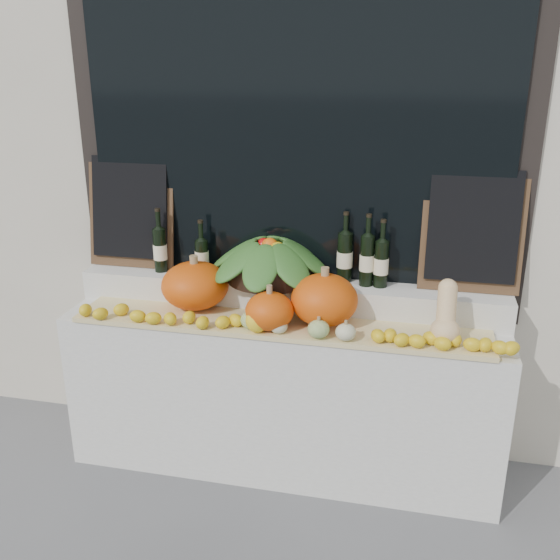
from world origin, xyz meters
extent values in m
cube|color=beige|center=(0.00, 2.25, 2.25)|extent=(7.00, 0.90, 4.50)
cube|color=black|center=(0.00, 1.80, 1.90)|extent=(2.40, 0.04, 2.10)
cube|color=black|center=(0.00, 1.77, 1.90)|extent=(2.20, 0.02, 2.00)
cube|color=silver|center=(0.00, 1.52, 0.44)|extent=(2.30, 0.55, 0.88)
cube|color=silver|center=(0.00, 1.68, 0.96)|extent=(2.30, 0.25, 0.16)
cube|color=tan|center=(0.00, 1.40, 0.89)|extent=(2.10, 0.32, 0.02)
ellipsoid|color=#D9510B|center=(-0.47, 1.51, 1.03)|extent=(0.45, 0.45, 0.25)
ellipsoid|color=#D9510B|center=(0.23, 1.45, 1.03)|extent=(0.35, 0.35, 0.26)
ellipsoid|color=#D9510B|center=(-0.03, 1.33, 1.00)|extent=(0.29, 0.29, 0.19)
ellipsoid|color=#E8BD88|center=(0.81, 1.35, 0.97)|extent=(0.14, 0.14, 0.12)
cylinder|color=#E8BD88|center=(0.81, 1.40, 1.08)|extent=(0.09, 0.14, 0.18)
sphere|color=#E8BD88|center=(0.81, 1.44, 1.15)|extent=(0.09, 0.09, 0.09)
ellipsoid|color=#397021|center=(0.23, 1.28, 0.95)|extent=(0.11, 0.11, 0.09)
cylinder|color=#92774F|center=(0.23, 1.28, 1.01)|extent=(0.02, 0.02, 0.02)
ellipsoid|color=#397021|center=(-0.12, 1.31, 0.95)|extent=(0.10, 0.10, 0.09)
cylinder|color=#92774F|center=(-0.12, 1.31, 1.01)|extent=(0.02, 0.02, 0.02)
ellipsoid|color=beige|center=(0.03, 1.29, 0.94)|extent=(0.09, 0.09, 0.07)
cylinder|color=#92774F|center=(0.03, 1.29, 0.99)|extent=(0.02, 0.02, 0.02)
ellipsoid|color=yellow|center=(-0.08, 1.28, 0.97)|extent=(0.11, 0.11, 0.12)
cylinder|color=#92774F|center=(-0.08, 1.28, 1.04)|extent=(0.02, 0.02, 0.02)
ellipsoid|color=beige|center=(0.36, 1.28, 0.95)|extent=(0.10, 0.10, 0.08)
cylinder|color=#92774F|center=(0.36, 1.28, 1.00)|extent=(0.02, 0.02, 0.02)
cylinder|color=black|center=(-0.10, 1.66, 1.10)|extent=(0.46, 0.46, 0.11)
cylinder|color=black|center=(-0.73, 1.67, 1.16)|extent=(0.07, 0.07, 0.24)
cylinder|color=black|center=(-0.73, 1.67, 1.33)|extent=(0.03, 0.03, 0.10)
cylinder|color=beige|center=(-0.73, 1.67, 1.15)|extent=(0.08, 0.08, 0.08)
cylinder|color=black|center=(-0.73, 1.67, 1.39)|extent=(0.03, 0.03, 0.02)
cylinder|color=black|center=(-0.49, 1.69, 1.13)|extent=(0.07, 0.07, 0.19)
cylinder|color=black|center=(-0.49, 1.69, 1.28)|extent=(0.03, 0.03, 0.10)
cylinder|color=beige|center=(-0.49, 1.69, 1.12)|extent=(0.08, 0.08, 0.08)
cylinder|color=black|center=(-0.49, 1.69, 1.33)|extent=(0.03, 0.03, 0.02)
cylinder|color=black|center=(0.29, 1.73, 1.17)|extent=(0.08, 0.08, 0.26)
cylinder|color=black|center=(0.29, 1.73, 1.35)|extent=(0.03, 0.03, 0.10)
cylinder|color=beige|center=(0.29, 1.73, 1.16)|extent=(0.08, 0.08, 0.08)
cylinder|color=black|center=(0.29, 1.73, 1.41)|extent=(0.03, 0.03, 0.02)
cylinder|color=black|center=(0.41, 1.69, 1.17)|extent=(0.07, 0.07, 0.27)
cylinder|color=black|center=(0.41, 1.69, 1.36)|extent=(0.03, 0.03, 0.10)
cylinder|color=beige|center=(0.41, 1.69, 1.16)|extent=(0.08, 0.08, 0.08)
cylinder|color=black|center=(0.41, 1.69, 1.41)|extent=(0.03, 0.03, 0.02)
cylinder|color=black|center=(0.48, 1.69, 1.16)|extent=(0.07, 0.07, 0.24)
cylinder|color=black|center=(0.48, 1.69, 1.33)|extent=(0.03, 0.03, 0.10)
cylinder|color=beige|center=(0.48, 1.69, 1.15)|extent=(0.08, 0.08, 0.08)
cylinder|color=black|center=(0.48, 1.69, 1.39)|extent=(0.03, 0.03, 0.02)
cube|color=#4C331E|center=(-0.92, 1.75, 1.35)|extent=(0.50, 0.11, 0.61)
cube|color=black|center=(-0.92, 1.73, 1.38)|extent=(0.44, 0.11, 0.56)
cube|color=#4C331E|center=(0.92, 1.75, 1.35)|extent=(0.50, 0.11, 0.61)
cube|color=black|center=(0.92, 1.73, 1.38)|extent=(0.44, 0.11, 0.56)
camera|label=1|loc=(0.64, -1.40, 2.18)|focal=40.00mm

